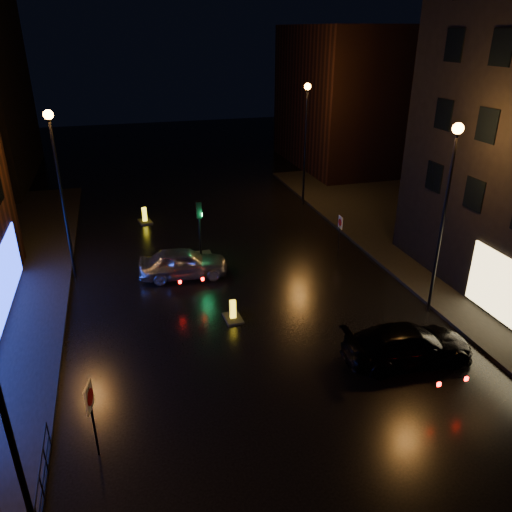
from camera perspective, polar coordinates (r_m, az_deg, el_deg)
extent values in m
plane|color=black|center=(16.65, 7.27, -20.21)|extent=(120.00, 120.00, 0.00)
cube|color=black|center=(29.16, 27.04, -1.76)|extent=(12.00, 44.00, 0.15)
cube|color=black|center=(47.56, 9.69, 17.37)|extent=(8.00, 14.00, 12.00)
cylinder|color=black|center=(11.92, -26.12, -18.60)|extent=(0.14, 0.14, 8.00)
cylinder|color=black|center=(26.02, -21.19, 5.72)|extent=(0.14, 0.14, 8.00)
cylinder|color=black|center=(25.14, -22.60, 14.35)|extent=(0.20, 0.20, 0.25)
sphere|color=orange|center=(25.11, -22.66, 14.69)|extent=(0.44, 0.44, 0.44)
cylinder|color=black|center=(22.47, 20.43, 2.99)|extent=(0.14, 0.14, 8.00)
cylinder|color=black|center=(21.44, 22.02, 12.96)|extent=(0.20, 0.20, 0.25)
sphere|color=orange|center=(21.42, 22.09, 13.35)|extent=(0.44, 0.44, 0.44)
cylinder|color=black|center=(36.00, 5.63, 12.13)|extent=(0.14, 0.14, 8.00)
cylinder|color=black|center=(35.37, 5.91, 18.47)|extent=(0.20, 0.20, 0.25)
sphere|color=orange|center=(35.35, 5.92, 18.71)|extent=(0.44, 0.44, 0.44)
cube|color=black|center=(27.59, -6.27, -0.50)|extent=(1.40, 2.40, 0.12)
cylinder|color=black|center=(27.05, -6.40, 2.07)|extent=(0.12, 0.12, 2.80)
cube|color=black|center=(26.49, -6.56, 5.27)|extent=(0.28, 0.22, 0.90)
cylinder|color=#0CFF59|center=(26.60, -6.23, 4.73)|extent=(0.05, 0.18, 0.18)
cylinder|color=black|center=(14.74, -23.99, -24.79)|extent=(0.05, 6.00, 0.05)
cylinder|color=black|center=(17.18, -22.60, -18.36)|extent=(0.04, 0.04, 1.00)
imported|color=#B3B6BB|center=(25.75, -8.31, -0.79)|extent=(4.62, 2.19, 1.53)
imported|color=black|center=(20.11, 16.99, -9.65)|extent=(5.15, 2.39, 1.46)
cube|color=black|center=(22.16, -2.64, -7.13)|extent=(0.77, 1.11, 0.09)
cube|color=yellow|center=(21.93, -2.66, -6.13)|extent=(0.26, 0.17, 0.90)
cube|color=black|center=(21.93, -2.66, -6.13)|extent=(0.27, 0.03, 0.54)
cube|color=black|center=(33.87, -12.56, 3.87)|extent=(0.97, 1.28, 0.10)
cube|color=yellow|center=(33.70, -12.63, 4.64)|extent=(0.30, 0.22, 0.97)
cube|color=black|center=(33.70, -12.63, 4.64)|extent=(0.29, 0.07, 0.58)
cylinder|color=black|center=(15.98, -18.09, -17.60)|extent=(0.07, 0.07, 2.52)
cube|color=silver|center=(15.40, -18.55, -15.04)|extent=(0.20, 0.63, 0.86)
cylinder|color=#B20C0C|center=(15.39, -18.42, -15.05)|extent=(0.14, 0.50, 0.50)
cylinder|color=black|center=(28.65, 9.53, 2.41)|extent=(0.06, 0.06, 2.08)
cube|color=silver|center=(28.38, 9.63, 3.82)|extent=(0.07, 0.52, 0.71)
cylinder|color=#B20C0C|center=(28.37, 9.58, 3.81)|extent=(0.04, 0.42, 0.42)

